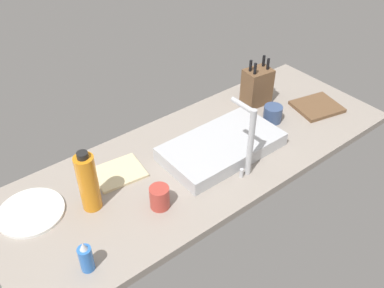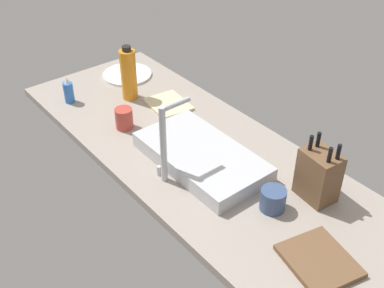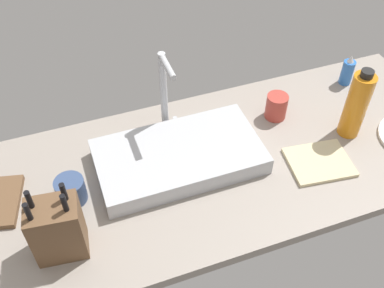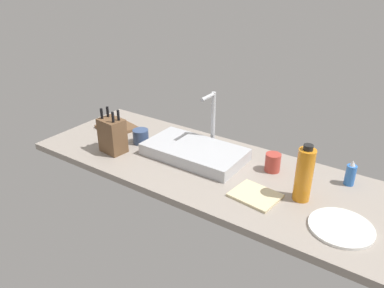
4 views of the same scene
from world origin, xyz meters
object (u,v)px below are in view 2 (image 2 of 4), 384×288
at_px(sink_basin, 201,156).
at_px(dish_towel, 168,104).
at_px(cutting_board, 319,261).
at_px(water_bottle, 129,74).
at_px(dinner_plate, 127,74).
at_px(ceramic_cup, 124,118).
at_px(knife_block, 318,175).
at_px(soap_bottle, 69,91).
at_px(faucet, 165,139).
at_px(coffee_mug, 273,199).

distance_m(sink_basin, dish_towel, 0.45).
xyz_separation_m(cutting_board, water_bottle, (1.19, -0.10, 0.11)).
bearing_deg(dinner_plate, dish_towel, 177.91).
distance_m(water_bottle, ceramic_cup, 0.26).
distance_m(water_bottle, dinner_plate, 0.25).
xyz_separation_m(sink_basin, knife_block, (-0.40, -0.19, 0.06)).
relative_size(cutting_board, dinner_plate, 0.87).
distance_m(knife_block, water_bottle, 1.00).
bearing_deg(soap_bottle, ceramic_cup, -166.59).
relative_size(soap_bottle, dinner_plate, 0.51).
bearing_deg(sink_basin, soap_bottle, 13.63).
distance_m(faucet, cutting_board, 0.64).
height_order(sink_basin, coffee_mug, coffee_mug).
bearing_deg(dish_towel, ceramic_cup, 96.77).
bearing_deg(soap_bottle, dinner_plate, -81.13).
height_order(sink_basin, cutting_board, sink_basin).
relative_size(faucet, knife_block, 1.29).
xyz_separation_m(sink_basin, dinner_plate, (0.79, -0.17, -0.02)).
distance_m(sink_basin, ceramic_cup, 0.40).
xyz_separation_m(soap_bottle, ceramic_cup, (-0.34, -0.08, -0.01)).
height_order(faucet, dish_towel, faucet).
bearing_deg(soap_bottle, water_bottle, -120.85).
bearing_deg(knife_block, coffee_mug, 79.17).
height_order(cutting_board, soap_bottle, soap_bottle).
relative_size(knife_block, cutting_board, 1.13).
distance_m(dinner_plate, coffee_mug, 1.14).
xyz_separation_m(knife_block, water_bottle, (0.99, 0.13, 0.03)).
relative_size(dinner_plate, dish_towel, 1.24).
height_order(faucet, dinner_plate, faucet).
xyz_separation_m(dinner_plate, coffee_mug, (-1.13, 0.14, 0.03)).
height_order(cutting_board, ceramic_cup, ceramic_cup).
relative_size(knife_block, dinner_plate, 0.98).
bearing_deg(faucet, coffee_mug, -152.49).
xyz_separation_m(knife_block, cutting_board, (-0.20, 0.23, -0.09)).
relative_size(faucet, cutting_board, 1.45).
relative_size(knife_block, ceramic_cup, 2.66).
height_order(sink_basin, water_bottle, water_bottle).
xyz_separation_m(knife_block, dish_towel, (0.82, 0.04, -0.09)).
bearing_deg(dinner_plate, water_bottle, 151.25).
xyz_separation_m(faucet, knife_block, (-0.41, -0.35, -0.08)).
relative_size(sink_basin, dish_towel, 2.64).
xyz_separation_m(faucet, dish_towel, (0.41, -0.31, -0.17)).
bearing_deg(cutting_board, ceramic_cup, 3.43).
height_order(faucet, water_bottle, faucet).
bearing_deg(faucet, dinner_plate, -22.67).
distance_m(cutting_board, soap_bottle, 1.34).
bearing_deg(cutting_board, faucet, 11.12).
bearing_deg(coffee_mug, soap_bottle, 10.78).
xyz_separation_m(water_bottle, dish_towel, (-0.17, -0.09, -0.12)).
bearing_deg(dish_towel, knife_block, -177.55).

